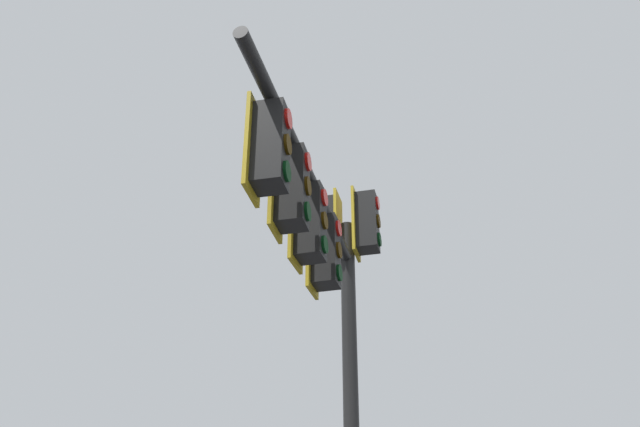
{
  "coord_description": "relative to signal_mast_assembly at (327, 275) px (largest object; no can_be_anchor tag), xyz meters",
  "views": [
    {
      "loc": [
        8.56,
        -0.75,
        1.52
      ],
      "look_at": [
        1.42,
        0.04,
        5.66
      ],
      "focal_mm": 38.94,
      "sensor_mm": 36.0,
      "label": 1
    }
  ],
  "objects": [
    {
      "name": "signal_mast_assembly",
      "position": [
        0.0,
        0.0,
        0.0
      ],
      "size": [
        4.59,
        2.11,
        6.91
      ],
      "color": "black",
      "rests_on": "ground"
    }
  ]
}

